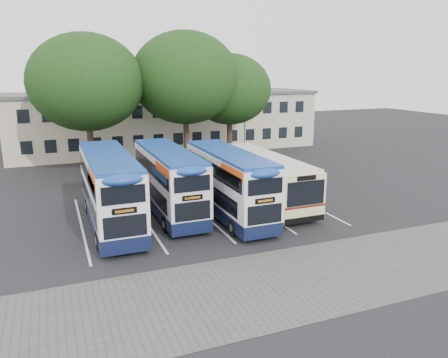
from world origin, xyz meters
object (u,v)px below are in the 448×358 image
tree_left (86,82)px  bus_single (262,175)px  bus_dd_mid (168,179)px  tree_mid (185,78)px  lamp_post (245,105)px  bus_dd_right (229,181)px  bus_dd_left (110,187)px  tree_right (230,89)px

tree_left → bus_single: size_ratio=1.08×
bus_dd_mid → tree_mid: bearing=68.1°
tree_mid → tree_left: bearing=-178.8°
lamp_post → bus_dd_right: size_ratio=0.97×
tree_left → bus_dd_left: (-0.19, -12.69, -5.26)m
tree_right → bus_dd_mid: bearing=-126.0°
bus_dd_left → tree_left: bearing=89.1°
tree_mid → bus_dd_mid: size_ratio=1.25×
lamp_post → bus_dd_mid: size_ratio=0.97×
tree_right → bus_single: (-2.95, -12.64, -4.95)m
tree_left → bus_dd_right: bearing=-64.3°
bus_dd_right → tree_left: bearing=115.7°
lamp_post → bus_dd_mid: (-11.58, -14.48, -2.94)m
tree_right → bus_dd_mid: (-9.19, -12.67, -4.57)m
bus_dd_mid → bus_single: bearing=0.3°
tree_mid → bus_dd_right: size_ratio=1.25×
bus_dd_left → bus_dd_mid: 3.68m
tree_left → tree_right: bearing=4.3°
tree_left → bus_dd_mid: size_ratio=1.21×
bus_dd_mid → lamp_post: bearing=51.3°
bus_single → bus_dd_right: bearing=-149.4°
bus_dd_left → tree_mid: bearing=57.1°
tree_mid → bus_dd_right: tree_mid is taller
lamp_post → bus_dd_right: lamp_post is taller
tree_left → tree_right: tree_left is taller
tree_left → tree_mid: 8.14m
tree_mid → bus_dd_left: (-8.32, -12.86, -5.55)m
tree_left → tree_right: 12.61m
bus_dd_mid → bus_dd_right: (3.15, -1.80, -0.00)m
bus_single → tree_right: bearing=76.9°
tree_mid → bus_dd_left: 16.29m
tree_left → bus_dd_mid: bearing=-74.0°
tree_mid → tree_right: (4.42, 0.78, -1.07)m
tree_right → lamp_post: bearing=37.1°
bus_dd_right → lamp_post: bearing=62.6°
bus_dd_left → bus_dd_mid: size_ratio=1.04×
bus_dd_right → bus_single: 3.62m
tree_left → bus_single: 16.18m
lamp_post → tree_left: (-14.94, -2.75, 2.42)m
tree_left → bus_single: bearing=-50.6°
bus_single → bus_dd_left: bearing=-174.2°
tree_right → bus_single: 13.89m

